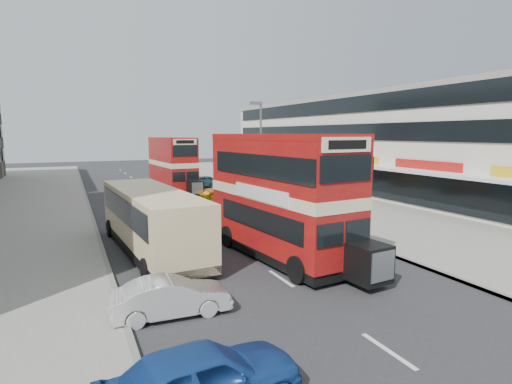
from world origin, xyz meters
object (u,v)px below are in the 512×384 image
bus_main (281,196)px  car_right_c (202,182)px  bus_second (173,165)px  coach (151,218)px  car_right_b (223,191)px  car_left_near (203,378)px  cyclist (219,195)px  street_lamp (260,145)px  car_left_front (171,297)px  pedestrian_near (296,194)px  pedestrian_far (235,177)px  car_right_a (261,203)px

bus_main → car_right_c: (4.10, 25.55, -2.24)m
bus_second → coach: (-5.70, -19.96, -1.05)m
car_right_b → car_left_near: bearing=-14.6°
car_left_near → cyclist: size_ratio=2.07×
cyclist → car_right_b: bearing=62.2°
street_lamp → coach: bearing=-135.8°
bus_second → car_left_front: size_ratio=2.53×
car_right_b → car_right_c: size_ratio=1.18×
pedestrian_near → car_right_b: bearing=-103.3°
bus_main → cyclist: bus_main is taller
bus_main → pedestrian_far: bearing=-112.8°
street_lamp → car_left_front: 21.23m
pedestrian_far → cyclist: (-5.28, -9.73, -0.31)m
car_left_front → pedestrian_near: pedestrian_near is taller
street_lamp → car_right_b: size_ratio=1.85×
coach → pedestrian_far: (12.88, 21.68, -0.62)m
bus_second → car_right_c: bus_second is taller
bus_second → car_left_near: size_ratio=2.21×
coach → pedestrian_far: size_ratio=6.10×
street_lamp → car_right_b: (-1.57, 4.30, -4.18)m
pedestrian_far → bus_second: bearing=160.0°
bus_main → pedestrian_near: (6.85, 10.51, -1.74)m
cyclist → bus_main: bearing=-99.8°
car_right_b → car_right_c: (0.46, 7.79, 0.03)m
cyclist → car_left_near: bearing=-111.0°
street_lamp → cyclist: size_ratio=3.96×
car_right_b → pedestrian_far: bearing=157.2°
car_right_c → pedestrian_far: 3.63m
car_left_front → car_right_b: (9.65, 21.83, 0.00)m
car_left_near → pedestrian_far: bearing=-29.4°
coach → car_right_c: coach is taller
car_left_near → car_right_a: bearing=-35.0°
bus_main → car_left_near: 11.10m
bus_main → pedestrian_near: 12.67m
car_right_a → car_right_b: (-0.27, 7.29, -0.08)m
car_right_a → pedestrian_near: pedestrian_near is taller
car_right_c → cyclist: bearing=-5.4°
car_right_c → cyclist: (-1.71, -10.26, 0.08)m
car_right_a → car_left_front: bearing=-27.6°
bus_main → cyclist: size_ratio=4.87×
street_lamp → car_right_c: 12.83m
bus_second → car_right_c: bearing=-151.6°
car_left_front → bus_second: bearing=-10.9°
car_right_b → cyclist: cyclist is taller
street_lamp → pedestrian_far: bearing=78.0°
bus_main → bus_second: bus_main is taller
car_left_near → car_left_front: bearing=-11.8°
bus_main → coach: bus_main is taller
car_left_front → car_right_c: (10.11, 29.62, 0.03)m
pedestrian_far → cyclist: 11.08m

